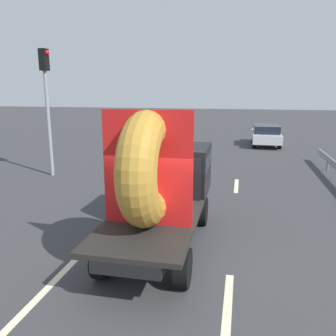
# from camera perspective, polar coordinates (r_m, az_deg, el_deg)

# --- Properties ---
(ground_plane) EXTENTS (120.00, 120.00, 0.00)m
(ground_plane) POSITION_cam_1_polar(r_m,az_deg,el_deg) (8.55, -0.74, -13.98)
(ground_plane) COLOR #38383A
(flatbed_truck) EXTENTS (2.02, 5.26, 3.46)m
(flatbed_truck) POSITION_cam_1_polar(r_m,az_deg,el_deg) (8.65, -0.86, -1.80)
(flatbed_truck) COLOR black
(flatbed_truck) RESTS_ON ground_plane
(distant_sedan) EXTENTS (1.84, 4.30, 1.40)m
(distant_sedan) POSITION_cam_1_polar(r_m,az_deg,el_deg) (25.02, 15.75, 5.33)
(distant_sedan) COLOR black
(distant_sedan) RESTS_ON ground_plane
(traffic_light) EXTENTS (0.42, 0.36, 5.49)m
(traffic_light) POSITION_cam_1_polar(r_m,az_deg,el_deg) (16.25, -19.25, 11.32)
(traffic_light) COLOR gray
(traffic_light) RESTS_ON ground_plane
(lane_dash_left_near) EXTENTS (0.16, 2.88, 0.01)m
(lane_dash_left_near) POSITION_cam_1_polar(r_m,az_deg,el_deg) (7.48, -20.24, -19.04)
(lane_dash_left_near) COLOR beige
(lane_dash_left_near) RESTS_ON ground_plane
(lane_dash_left_far) EXTENTS (0.16, 2.30, 0.01)m
(lane_dash_left_far) POSITION_cam_1_polar(r_m,az_deg,el_deg) (14.88, -2.54, -2.12)
(lane_dash_left_far) COLOR beige
(lane_dash_left_far) RESTS_ON ground_plane
(lane_dash_right_near) EXTENTS (0.16, 2.65, 0.01)m
(lane_dash_right_near) POSITION_cam_1_polar(r_m,az_deg,el_deg) (6.71, 9.65, -22.47)
(lane_dash_right_near) COLOR beige
(lane_dash_right_near) RESTS_ON ground_plane
(lane_dash_right_far) EXTENTS (0.16, 2.05, 0.01)m
(lane_dash_right_far) POSITION_cam_1_polar(r_m,az_deg,el_deg) (14.41, 11.14, -2.86)
(lane_dash_right_far) COLOR beige
(lane_dash_right_far) RESTS_ON ground_plane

